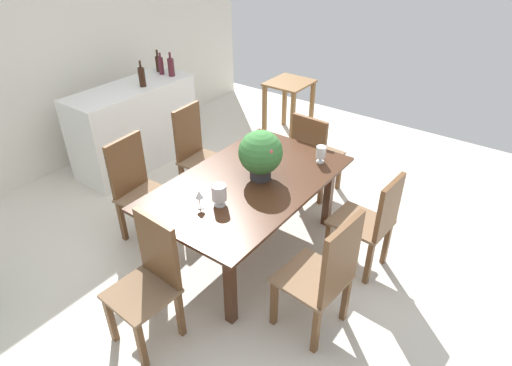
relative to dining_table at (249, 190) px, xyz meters
name	(u,v)px	position (x,y,z in m)	size (l,w,h in m)	color
ground_plane	(232,239)	(0.00, 0.21, -0.65)	(7.04, 7.04, 0.00)	silver
back_wall	(47,59)	(0.00, 2.81, 0.65)	(6.40, 0.10, 2.60)	silver
dining_table	(249,190)	(0.00, 0.00, 0.00)	(1.81, 1.09, 0.74)	#422616
chair_near_right	(372,220)	(0.40, -0.98, -0.13)	(0.43, 0.50, 0.94)	brown
chair_head_end	(150,276)	(-1.14, -0.01, -0.11)	(0.44, 0.44, 0.99)	brown
chair_far_left	(137,185)	(-0.42, 0.98, -0.10)	(0.48, 0.47, 1.00)	brown
chair_foot_end	(313,152)	(1.14, 0.00, -0.12)	(0.48, 0.45, 0.96)	brown
chair_far_right	(197,151)	(0.40, 0.99, -0.10)	(0.44, 0.50, 1.02)	brown
chair_near_left	(326,273)	(-0.42, -0.99, -0.08)	(0.50, 0.49, 1.04)	brown
flower_centerpiece	(261,154)	(0.10, -0.05, 0.33)	(0.37, 0.37, 0.44)	#333338
crystal_vase_left	(219,193)	(-0.41, -0.03, 0.20)	(0.11, 0.11, 0.18)	silver
crystal_vase_center_near	(321,153)	(0.65, -0.33, 0.19)	(0.09, 0.09, 0.16)	silver
wine_glass	(199,196)	(-0.53, 0.07, 0.20)	(0.06, 0.06, 0.15)	silver
kitchen_counter	(135,126)	(0.50, 2.10, -0.16)	(1.52, 0.59, 0.99)	white
wine_bottle_clear	(171,67)	(1.07, 1.98, 0.45)	(0.08, 0.08, 0.29)	#511E28
wine_bottle_tall	(158,63)	(1.09, 2.24, 0.44)	(0.06, 0.06, 0.27)	black
wine_bottle_green	(161,66)	(1.04, 2.12, 0.45)	(0.06, 0.06, 0.26)	#511E28
wine_bottle_dark	(142,77)	(0.61, 1.98, 0.45)	(0.07, 0.07, 0.29)	black
side_table	(289,96)	(2.27, 1.04, -0.08)	(0.58, 0.53, 0.77)	brown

